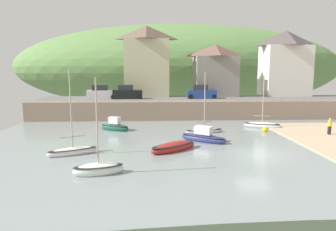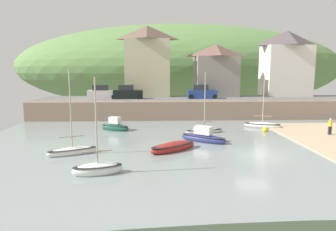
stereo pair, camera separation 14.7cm
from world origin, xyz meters
name	(u,v)px [view 2 (the right image)]	position (x,y,z in m)	size (l,w,h in m)	color
quay_seawall	(212,108)	(0.00, 17.50, 1.36)	(48.00, 9.40, 2.40)	gray
hillside_backdrop	(180,67)	(-1.39, 55.20, 7.11)	(80.00, 44.00, 20.30)	#5D8649
waterfront_building_left	(147,61)	(-8.78, 25.20, 7.82)	(6.98, 5.02, 10.65)	beige
waterfront_building_centre	(216,70)	(1.82, 25.20, 6.43)	(6.67, 5.75, 7.91)	gray
waterfront_building_right	(286,63)	(12.87, 25.20, 7.51)	(7.14, 5.42, 10.04)	white
dinghy_open_wooden	(204,131)	(-2.57, 8.11, 0.25)	(4.15, 1.76, 6.39)	silver
motorboat_with_cabin	(115,127)	(-11.96, 9.92, 0.40)	(3.47, 2.38, 1.65)	#1D543F
sailboat_far_left	(72,151)	(-13.98, 0.50, 0.29)	(3.83, 2.41, 6.69)	white
fishing_boat_green	(98,169)	(-11.21, -4.06, 0.32)	(3.30, 1.80, 6.22)	white
sailboat_white_hull	(262,125)	(4.45, 10.85, 0.27)	(4.20, 2.51, 6.00)	white
sailboat_blue_trim	(173,147)	(-6.17, 1.35, 0.28)	(4.39, 3.82, 0.91)	maroon
sailboat_nearest_shore	(203,137)	(-3.26, 4.34, 0.39)	(4.30, 3.56, 1.61)	navy
parked_car_near_slipway	(102,93)	(-15.06, 20.70, 3.20)	(4.20, 1.95, 1.95)	silver
parked_car_by_wall	(128,93)	(-11.50, 20.70, 3.20)	(4.21, 1.99, 1.95)	black
parked_car_end_of_row	(202,93)	(-0.99, 20.70, 3.20)	(4.15, 1.82, 1.95)	navy
person_on_slipway	(330,126)	(9.61, 6.37, 0.98)	(0.34, 0.34, 1.62)	#282833
mooring_buoy	(265,130)	(3.92, 8.53, 0.19)	(0.64, 0.64, 0.64)	yellow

